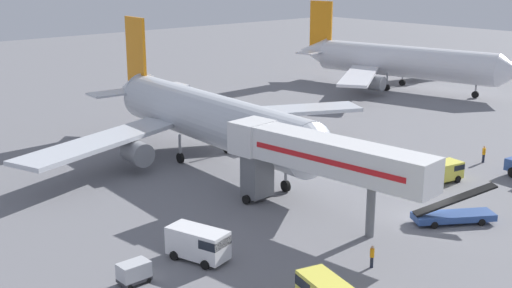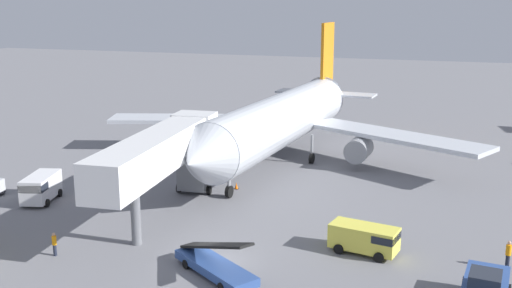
% 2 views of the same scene
% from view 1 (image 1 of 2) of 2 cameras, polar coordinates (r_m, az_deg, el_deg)
% --- Properties ---
extents(ground_plane, '(300.00, 300.00, 0.00)m').
position_cam_1_polar(ground_plane, '(56.99, 14.76, -6.30)').
color(ground_plane, slate).
extents(airplane_at_gate, '(42.61, 40.07, 14.20)m').
position_cam_1_polar(airplane_at_gate, '(70.48, -4.31, 2.32)').
color(airplane_at_gate, silver).
rests_on(airplane_at_gate, ground).
extents(jet_bridge, '(5.08, 19.27, 7.18)m').
position_cam_1_polar(jet_bridge, '(53.87, 5.05, -1.04)').
color(jet_bridge, silver).
rests_on(jet_bridge, ground).
extents(belt_loader_truck, '(6.67, 5.23, 3.20)m').
position_cam_1_polar(belt_loader_truck, '(56.45, 16.68, -5.82)').
color(belt_loader_truck, '#2D4C8E').
rests_on(belt_loader_truck, ground).
extents(service_van_far_right, '(3.15, 4.85, 2.32)m').
position_cam_1_polar(service_van_far_right, '(47.67, -4.90, -8.49)').
color(service_van_far_right, white).
rests_on(service_van_far_right, ground).
extents(service_van_far_left, '(4.81, 2.79, 1.93)m').
position_cam_1_polar(service_van_far_left, '(66.28, 15.69, -2.26)').
color(service_van_far_left, '#E5DB4C').
rests_on(service_van_far_left, ground).
extents(baggage_cart_rear_left, '(2.05, 1.32, 1.48)m').
position_cam_1_polar(baggage_cart_rear_left, '(45.22, -10.49, -10.79)').
color(baggage_cart_rear_left, '#38383D').
rests_on(baggage_cart_rear_left, ground).
extents(ground_crew_worker_foreground, '(0.43, 0.43, 1.84)m').
position_cam_1_polar(ground_crew_worker_foreground, '(74.11, 19.06, -0.79)').
color(ground_crew_worker_foreground, '#1E2333').
rests_on(ground_crew_worker_foreground, ground).
extents(ground_crew_worker_midground, '(0.44, 0.44, 1.64)m').
position_cam_1_polar(ground_crew_worker_midground, '(47.28, 9.98, -9.49)').
color(ground_crew_worker_midground, '#1E2333').
rests_on(ground_crew_worker_midground, ground).
extents(safety_cone_alpha, '(0.38, 0.38, 0.58)m').
position_cam_1_polar(safety_cone_alpha, '(63.05, 0.74, -3.36)').
color(safety_cone_alpha, black).
rests_on(safety_cone_alpha, ground).
extents(airplane_background, '(40.18, 40.02, 13.96)m').
position_cam_1_polar(airplane_background, '(113.40, 12.24, 6.98)').
color(airplane_background, silver).
rests_on(airplane_background, ground).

